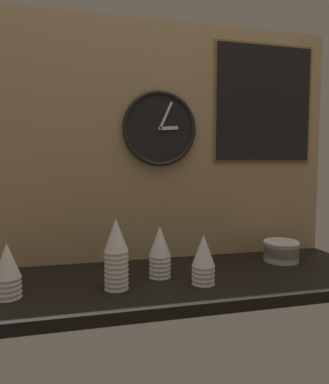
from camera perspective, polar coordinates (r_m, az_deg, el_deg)
ground_plane at (r=136.33cm, az=2.19°, el=-14.50°), size 160.00×56.00×4.00cm
wall_tiled_back at (r=154.74cm, az=-0.43°, el=8.28°), size 160.00×3.00×105.00cm
cup_stack_center_left at (r=119.90cm, az=-8.05°, el=-10.16°), size 8.42×8.42×24.33cm
cup_stack_far_left at (r=122.57cm, az=-24.71°, el=-11.79°), size 8.42×8.42×17.85cm
cup_stack_center at (r=131.43cm, az=-0.79°, el=-9.88°), size 8.42×8.42×19.47cm
cup_stack_center_right at (r=125.06cm, az=6.51°, el=-11.06°), size 8.42×8.42×17.85cm
bowl_stack_far_right at (r=161.38cm, az=18.88°, el=-9.14°), size 15.43×15.43×9.12cm
wall_clock at (r=151.89cm, az=-0.80°, el=10.51°), size 32.91×2.70×32.91cm
menu_board at (r=172.74cm, az=16.24°, el=14.00°), size 49.94×1.32×55.27cm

